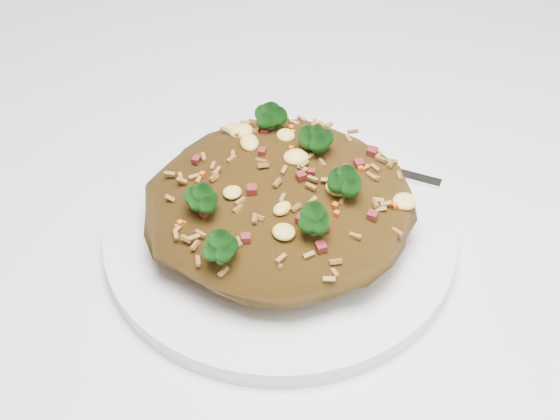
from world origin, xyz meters
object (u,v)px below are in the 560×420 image
object	(u,v)px
dining_table	(137,276)
fried_rice	(280,195)
fork	(345,159)
plate	(280,232)

from	to	relation	value
dining_table	fried_rice	bearing A→B (deg)	-24.31
dining_table	fork	distance (m)	0.20
dining_table	plate	size ratio (longest dim) A/B	4.95
fork	fried_rice	bearing A→B (deg)	-104.23
fried_rice	fork	distance (m)	0.09
plate	dining_table	bearing A→B (deg)	155.82
dining_table	fork	world-z (taller)	fork
fried_rice	dining_table	bearing A→B (deg)	155.69
dining_table	fork	size ratio (longest dim) A/B	7.87
fried_rice	fork	xyz separation A→B (m)	(0.05, 0.06, -0.03)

